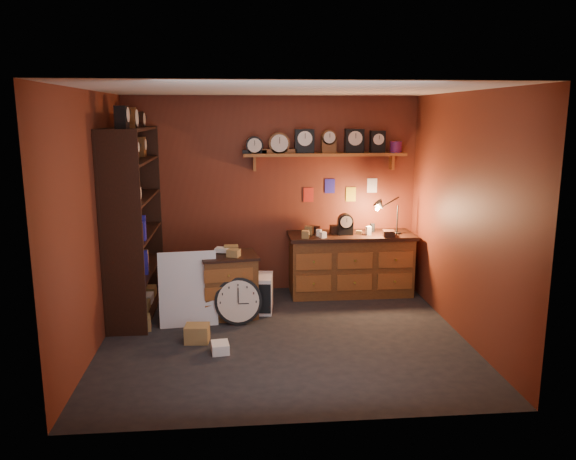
# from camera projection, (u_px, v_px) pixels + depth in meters

# --- Properties ---
(floor) EXTENTS (4.00, 4.00, 0.00)m
(floor) POSITION_uv_depth(u_px,v_px,m) (284.00, 337.00, 6.30)
(floor) COLOR black
(floor) RESTS_ON ground
(room_shell) EXTENTS (4.02, 3.62, 2.71)m
(room_shell) POSITION_uv_depth(u_px,v_px,m) (287.00, 183.00, 6.06)
(room_shell) COLOR maroon
(room_shell) RESTS_ON ground
(shelving_unit) EXTENTS (0.47, 1.60, 2.58)m
(shelving_unit) POSITION_uv_depth(u_px,v_px,m) (131.00, 215.00, 6.84)
(shelving_unit) COLOR black
(shelving_unit) RESTS_ON ground
(workbench) EXTENTS (1.71, 0.66, 1.36)m
(workbench) POSITION_uv_depth(u_px,v_px,m) (351.00, 260.00, 7.74)
(workbench) COLOR brown
(workbench) RESTS_ON ground
(low_cabinet) EXTENTS (0.75, 0.66, 0.87)m
(low_cabinet) POSITION_uv_depth(u_px,v_px,m) (229.00, 282.00, 6.91)
(low_cabinet) COLOR brown
(low_cabinet) RESTS_ON ground
(big_round_clock) EXTENTS (0.56, 0.18, 0.56)m
(big_round_clock) POSITION_uv_depth(u_px,v_px,m) (238.00, 301.00, 6.66)
(big_round_clock) COLOR black
(big_round_clock) RESTS_ON ground
(white_panel) EXTENTS (0.69, 0.25, 0.90)m
(white_panel) POSITION_uv_depth(u_px,v_px,m) (189.00, 324.00, 6.68)
(white_panel) COLOR silver
(white_panel) RESTS_ON ground
(mini_fridge) EXTENTS (0.49, 0.51, 0.46)m
(mini_fridge) POSITION_uv_depth(u_px,v_px,m) (255.00, 293.00, 7.10)
(mini_fridge) COLOR silver
(mini_fridge) RESTS_ON ground
(floor_box_a) EXTENTS (0.29, 0.26, 0.16)m
(floor_box_a) POSITION_uv_depth(u_px,v_px,m) (139.00, 323.00, 6.50)
(floor_box_a) COLOR olive
(floor_box_a) RESTS_ON ground
(floor_box_b) EXTENTS (0.20, 0.23, 0.11)m
(floor_box_b) POSITION_uv_depth(u_px,v_px,m) (220.00, 348.00, 5.88)
(floor_box_b) COLOR white
(floor_box_b) RESTS_ON ground
(floor_box_c) EXTENTS (0.28, 0.24, 0.19)m
(floor_box_c) POSITION_uv_depth(u_px,v_px,m) (197.00, 333.00, 6.15)
(floor_box_c) COLOR olive
(floor_box_c) RESTS_ON ground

